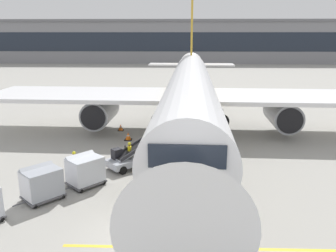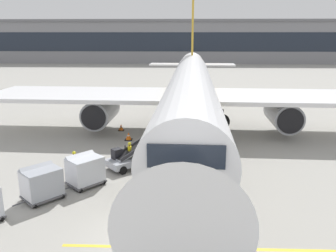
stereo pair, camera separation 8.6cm
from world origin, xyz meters
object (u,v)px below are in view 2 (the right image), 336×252
object	(u,v)px
parked_airplane	(191,90)
baggage_cart_second	(41,182)
belt_loader	(135,155)
safety_cone_engine_keepout	(121,127)
ground_crew_by_carts	(75,162)
baggage_cart_lead	(85,170)
ground_crew_marshaller	(146,173)
ground_crew_wingwalker	(84,167)
ground_crew_by_loader	(130,152)
safety_cone_wingtip	(129,136)

from	to	relation	value
parked_airplane	baggage_cart_second	xyz separation A→B (m)	(-8.58, -14.21, -2.91)
belt_loader	safety_cone_engine_keepout	distance (m)	9.39
ground_crew_by_carts	baggage_cart_lead	bearing A→B (deg)	-51.18
ground_crew_marshaller	ground_crew_wingwalker	distance (m)	4.02
baggage_cart_second	ground_crew_by_loader	world-z (taller)	baggage_cart_second
safety_cone_engine_keepout	ground_crew_by_carts	bearing A→B (deg)	-95.62
ground_crew_by_carts	safety_cone_engine_keepout	world-z (taller)	ground_crew_by_carts
ground_crew_by_carts	safety_cone_engine_keepout	bearing A→B (deg)	84.38
belt_loader	baggage_cart_second	size ratio (longest dim) A/B	1.92
baggage_cart_lead	baggage_cart_second	size ratio (longest dim) A/B	1.00
safety_cone_wingtip	safety_cone_engine_keepout	bearing A→B (deg)	111.03
ground_crew_by_carts	ground_crew_marshaller	xyz separation A→B (m)	(4.73, -1.57, 0.00)
baggage_cart_second	ground_crew_by_carts	distance (m)	3.29
ground_crew_by_loader	safety_cone_engine_keepout	distance (m)	9.39
baggage_cart_lead	baggage_cart_second	world-z (taller)	same
ground_crew_by_carts	ground_crew_by_loader	bearing A→B (deg)	31.65
parked_airplane	safety_cone_wingtip	size ratio (longest dim) A/B	68.31
ground_crew_marshaller	ground_crew_wingwalker	bearing A→B (deg)	168.41
ground_crew_marshaller	safety_cone_engine_keepout	size ratio (longest dim) A/B	2.82
ground_crew_by_loader	ground_crew_marshaller	bearing A→B (deg)	-67.39
parked_airplane	belt_loader	distance (m)	10.34
parked_airplane	belt_loader	xyz separation A→B (m)	(-4.09, -8.97, -3.10)
ground_crew_wingwalker	safety_cone_wingtip	xyz separation A→B (m)	(1.45, 8.87, -0.65)
baggage_cart_second	ground_crew_by_loader	xyz separation A→B (m)	(4.17, 5.16, -0.00)
belt_loader	ground_crew_by_loader	world-z (taller)	belt_loader
belt_loader	safety_cone_engine_keepout	world-z (taller)	belt_loader
ground_crew_by_carts	safety_cone_wingtip	distance (m)	8.44
ground_crew_wingwalker	safety_cone_engine_keepout	world-z (taller)	ground_crew_wingwalker
baggage_cart_second	baggage_cart_lead	bearing A→B (deg)	45.78
baggage_cart_second	ground_crew_wingwalker	xyz separation A→B (m)	(1.72, 2.40, -0.00)
ground_crew_by_loader	ground_crew_by_carts	bearing A→B (deg)	-148.35
ground_crew_marshaller	safety_cone_engine_keepout	xyz separation A→B (m)	(-3.64, 12.68, -0.70)
belt_loader	baggage_cart_second	distance (m)	6.90
baggage_cart_second	safety_cone_engine_keepout	xyz separation A→B (m)	(2.01, 14.27, -0.70)
parked_airplane	baggage_cart_second	bearing A→B (deg)	-121.13
parked_airplane	ground_crew_by_loader	bearing A→B (deg)	-116.01
baggage_cart_lead	belt_loader	bearing A→B (deg)	51.68
baggage_cart_lead	safety_cone_wingtip	bearing A→B (deg)	82.24
ground_crew_by_carts	safety_cone_engine_keepout	xyz separation A→B (m)	(1.09, 11.11, -0.70)
baggage_cart_lead	ground_crew_by_carts	size ratio (longest dim) A/B	1.46
ground_crew_by_loader	safety_cone_wingtip	size ratio (longest dim) A/B	2.46
parked_airplane	ground_crew_by_loader	size ratio (longest dim) A/B	27.74
safety_cone_engine_keepout	ground_crew_marshaller	bearing A→B (deg)	-73.99
ground_crew_marshaller	parked_airplane	bearing A→B (deg)	76.94
ground_crew_by_carts	ground_crew_marshaller	world-z (taller)	same
baggage_cart_second	safety_cone_wingtip	xyz separation A→B (m)	(3.17, 11.27, -0.66)
safety_cone_wingtip	baggage_cart_lead	bearing A→B (deg)	-97.76
baggage_cart_second	safety_cone_engine_keepout	bearing A→B (deg)	81.97
belt_loader	ground_crew_by_carts	xyz separation A→B (m)	(-3.57, -2.07, 0.19)
baggage_cart_second	ground_crew_by_loader	bearing A→B (deg)	51.10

